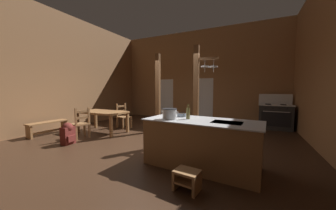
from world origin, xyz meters
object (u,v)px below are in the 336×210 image
(ladderback_chair_by_post, at_px, (123,116))
(stockpot_on_counter, at_px, (170,114))
(backpack, at_px, (68,133))
(mixing_bowl_on_counter, at_px, (182,115))
(dining_table, at_px, (102,114))
(step_stool, at_px, (187,179))
(bottle_tall_on_counter, at_px, (188,113))
(stove_range, at_px, (275,116))
(bench_along_left_wall, at_px, (48,126))
(kitchen_island, at_px, (201,143))
(ladderback_chair_near_window, at_px, (81,124))

(ladderback_chair_by_post, relative_size, stockpot_on_counter, 2.64)
(backpack, bearing_deg, stockpot_on_counter, 0.86)
(ladderback_chair_by_post, xyz_separation_m, mixing_bowl_on_counter, (3.21, -1.93, 0.49))
(mixing_bowl_on_counter, bearing_deg, dining_table, 163.49)
(ladderback_chair_by_post, xyz_separation_m, backpack, (0.06, -2.36, -0.14))
(ladderback_chair_by_post, bearing_deg, step_stool, -39.22)
(dining_table, xyz_separation_m, bottle_tall_on_counter, (3.58, -1.22, 0.37))
(stove_range, bearing_deg, ladderback_chair_by_post, -156.56)
(bench_along_left_wall, bearing_deg, stockpot_on_counter, -3.99)
(bottle_tall_on_counter, bearing_deg, kitchen_island, -0.94)
(stove_range, distance_m, ladderback_chair_by_post, 5.83)
(step_stool, xyz_separation_m, dining_table, (-3.90, 2.13, 0.47))
(backpack, relative_size, bottle_tall_on_counter, 2.03)
(mixing_bowl_on_counter, distance_m, bottle_tall_on_counter, 0.32)
(ladderback_chair_near_window, xyz_separation_m, backpack, (0.20, -0.57, -0.14))
(step_stool, distance_m, dining_table, 4.46)
(ladderback_chair_near_window, distance_m, bench_along_left_wall, 1.38)
(dining_table, height_order, stockpot_on_counter, stockpot_on_counter)
(dining_table, relative_size, stockpot_on_counter, 4.78)
(backpack, relative_size, mixing_bowl_on_counter, 3.13)
(bottle_tall_on_counter, bearing_deg, stove_range, 66.72)
(step_stool, bearing_deg, stove_range, 73.33)
(bench_along_left_wall, distance_m, stockpot_on_counter, 4.67)
(stove_range, relative_size, ladderback_chair_by_post, 1.39)
(step_stool, xyz_separation_m, backpack, (-3.69, 0.69, 0.14))
(kitchen_island, bearing_deg, mixing_bowl_on_counter, 155.50)
(bottle_tall_on_counter, bearing_deg, mixing_bowl_on_counter, 135.02)
(kitchen_island, relative_size, step_stool, 5.71)
(ladderback_chair_near_window, bearing_deg, bench_along_left_wall, -171.46)
(stove_range, relative_size, ladderback_chair_near_window, 1.39)
(bench_along_left_wall, relative_size, stockpot_on_counter, 3.37)
(stockpot_on_counter, bearing_deg, bench_along_left_wall, 176.01)
(bench_along_left_wall, bearing_deg, backpack, -13.32)
(bench_along_left_wall, xyz_separation_m, bottle_tall_on_counter, (4.92, -0.15, 0.73))
(dining_table, height_order, bottle_tall_on_counter, bottle_tall_on_counter)
(kitchen_island, height_order, step_stool, kitchen_island)
(kitchen_island, relative_size, bench_along_left_wall, 1.83)
(step_stool, xyz_separation_m, ladderback_chair_near_window, (-3.88, 1.26, 0.27))
(stove_range, distance_m, bottle_tall_on_counter, 4.89)
(step_stool, height_order, ladderback_chair_near_window, ladderback_chair_near_window)
(step_stool, distance_m, ladderback_chair_near_window, 4.09)
(ladderback_chair_by_post, height_order, bottle_tall_on_counter, bottle_tall_on_counter)
(mixing_bowl_on_counter, bearing_deg, bench_along_left_wall, -179.14)
(step_stool, bearing_deg, stockpot_on_counter, 130.70)
(bench_along_left_wall, height_order, mixing_bowl_on_counter, mixing_bowl_on_counter)
(kitchen_island, relative_size, ladderback_chair_by_post, 2.34)
(backpack, bearing_deg, ladderback_chair_by_post, 91.36)
(stove_range, relative_size, mixing_bowl_on_counter, 6.94)
(stove_range, relative_size, stockpot_on_counter, 3.67)
(ladderback_chair_by_post, bearing_deg, bench_along_left_wall, -126.80)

